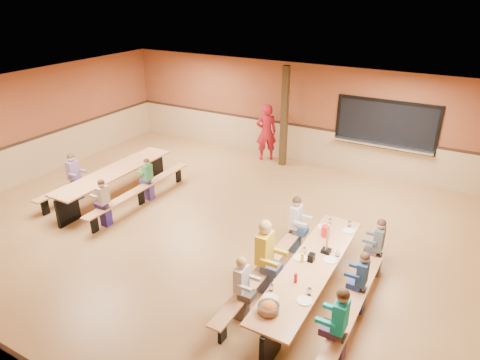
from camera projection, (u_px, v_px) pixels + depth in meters
The scene contains 23 objects.
ground at pixel (210, 231), 9.65m from camera, with size 12.00×12.00×0.00m, color olive.
room_envelope at pixel (209, 204), 9.36m from camera, with size 12.04×10.04×3.02m.
kitchen_pass_through at pixel (386, 127), 11.79m from camera, with size 2.78×0.28×1.38m.
structural_post at pixel (284, 117), 12.60m from camera, with size 0.18×0.18×3.00m, color black.
cafeteria_table_main at pixel (310, 276), 7.33m from camera, with size 1.91×3.70×0.74m.
cafeteria_table_second at pixel (115, 178), 10.99m from camera, with size 1.91×3.70×0.74m.
seated_child_white_left at pixel (241, 289), 6.92m from camera, with size 0.35×0.29×1.17m, color #B9BAC0, non-canonical shape.
seated_adult_yellow at pixel (264, 257), 7.53m from camera, with size 0.47×0.38×1.41m, color gold, non-canonical shape.
seated_child_grey_left at pixel (295, 225), 8.69m from camera, with size 0.38×0.31×1.23m, color silver, non-canonical shape.
seated_child_teal_right at pixel (339, 326), 6.10m from camera, with size 0.40×0.32×1.27m, color #10ACAF, non-canonical shape.
seated_child_navy_right at pixel (361, 283), 7.08m from camera, with size 0.34×0.28×1.15m, color navy, non-canonical shape.
seated_child_char_right at pixel (378, 248), 7.99m from camera, with size 0.35×0.29×1.17m, color #494F53, non-canonical shape.
seated_child_purple_sec at pixel (74, 177), 10.85m from camera, with size 0.38×0.31×1.23m, color slate, non-canonical shape.
seated_child_green_sec at pixel (148, 179), 10.86m from camera, with size 0.32×0.26×1.11m, color #307A42, non-canonical shape.
seated_child_tan_sec at pixel (104, 203), 9.66m from camera, with size 0.33×0.27×1.13m, color tan, non-canonical shape.
standing_woman at pixel (266, 132), 13.26m from camera, with size 0.65×0.43×1.78m, color #A21220.
punch_pitcher at pixel (325, 231), 8.03m from camera, with size 0.16×0.16×0.22m, color red.
chip_bowl at pixel (269, 308), 6.18m from camera, with size 0.32×0.32×0.15m, color orange, non-canonical shape.
napkin_dispenser at pixel (311, 257), 7.33m from camera, with size 0.10×0.14×0.13m, color black.
condiment_mustard at pixel (302, 258), 7.29m from camera, with size 0.06×0.06×0.17m, color yellow.
condiment_ketchup at pixel (296, 278), 6.79m from camera, with size 0.06×0.06×0.17m, color #B2140F.
table_paddle at pixel (327, 246), 7.53m from camera, with size 0.16×0.16×0.56m.
place_settings at pixel (311, 263), 7.21m from camera, with size 0.65×3.30×0.11m, color beige, non-canonical shape.
Camera 1 is at (4.66, -6.89, 5.08)m, focal length 32.00 mm.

